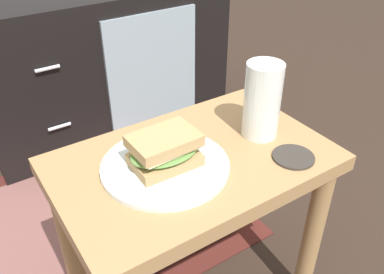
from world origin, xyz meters
name	(u,v)px	position (x,y,z in m)	size (l,w,h in m)	color
side_table	(193,191)	(0.00, 0.00, 0.37)	(0.56, 0.36, 0.46)	#A37A4C
tv_cabinet	(101,61)	(0.18, 0.95, 0.29)	(0.96, 0.46, 0.58)	black
area_rug	(54,232)	(-0.23, 0.43, 0.00)	(1.14, 0.75, 0.01)	#4C1E19
plate	(165,166)	(-0.06, 0.00, 0.47)	(0.25, 0.25, 0.01)	silver
sandwich_front	(164,150)	(-0.06, 0.00, 0.50)	(0.14, 0.10, 0.07)	tan
beer_glass	(262,102)	(0.17, -0.01, 0.54)	(0.08, 0.08, 0.17)	silver
coaster	(293,157)	(0.17, -0.11, 0.46)	(0.09, 0.09, 0.01)	#332D28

